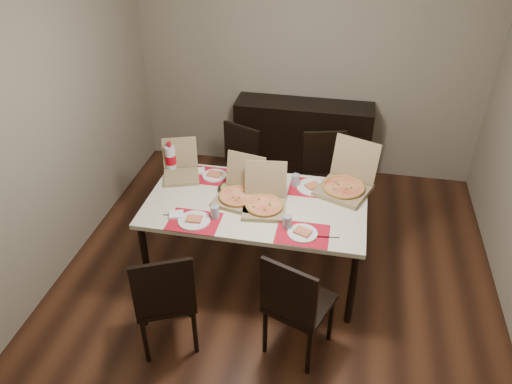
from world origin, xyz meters
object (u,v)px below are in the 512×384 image
chair_far_left (235,168)px  soda_bottle (171,159)px  chair_near_right (295,303)px  sideboard (302,141)px  dip_bowl (273,190)px  chair_far_right (324,175)px  dining_table (256,209)px  pizza_box_center (264,202)px  chair_near_left (165,297)px

chair_far_left → soda_bottle: bearing=-129.9°
soda_bottle → chair_near_right: bearing=-42.1°
sideboard → dip_bowl: (-0.08, -1.54, 0.32)m
sideboard → chair_far_right: chair_far_right is taller
dining_table → chair_far_right: size_ratio=1.94×
pizza_box_center → soda_bottle: size_ratio=1.44×
sideboard → dining_table: 1.75m
chair_far_right → pizza_box_center: bearing=-113.1°
chair_far_right → dip_bowl: bearing=-117.9°
dining_table → chair_near_left: bearing=-116.6°
dip_bowl → soda_bottle: bearing=170.3°
dining_table → chair_far_left: 0.99m
chair_far_left → chair_far_right: same height
chair_far_right → dip_bowl: chair_far_right is taller
sideboard → pizza_box_center: bearing=-93.5°
chair_far_left → pizza_box_center: pizza_box_center is taller
chair_far_left → chair_near_left: bearing=-92.5°
chair_near_left → chair_far_right: (0.98, 1.87, 0.00)m
chair_far_left → chair_far_right: bearing=1.9°
chair_near_right → dip_bowl: chair_near_right is taller
sideboard → chair_near_left: chair_near_left is taller
sideboard → dip_bowl: size_ratio=11.18×
chair_near_left → chair_far_left: bearing=87.5°
dining_table → chair_far_left: (-0.39, 0.89, -0.17)m
pizza_box_center → dip_bowl: pizza_box_center is taller
chair_far_left → dip_bowl: bearing=-54.7°
dining_table → pizza_box_center: 0.16m
pizza_box_center → dip_bowl: bearing=83.4°
sideboard → chair_far_left: chair_far_left is taller
chair_near_right → pizza_box_center: size_ratio=2.24×
chair_near_right → dip_bowl: bearing=108.4°
dining_table → dip_bowl: bearing=58.3°
chair_near_left → chair_far_left: (0.08, 1.84, 0.00)m
dining_table → soda_bottle: 0.94m
chair_far_left → pizza_box_center: (0.47, -0.96, 0.29)m
sideboard → chair_near_right: (0.25, -2.54, 0.06)m
sideboard → chair_far_left: bearing=-125.3°
chair_near_right → pizza_box_center: (-0.36, 0.76, 0.29)m
chair_near_left → sideboard: bearing=76.0°
chair_near_right → dip_bowl: (-0.34, 1.01, 0.26)m
sideboard → chair_near_left: 2.75m
pizza_box_center → dining_table: bearing=141.7°
chair_near_right → pizza_box_center: bearing=115.5°
sideboard → soda_bottle: soda_bottle is taller
chair_near_right → dip_bowl: 1.09m
pizza_box_center → dip_bowl: (0.03, 0.25, -0.04)m
sideboard → chair_near_right: 2.56m
soda_bottle → chair_far_right: bearing=23.1°
chair_near_left → chair_far_left: 1.84m
chair_near_right → soda_bottle: bearing=137.9°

